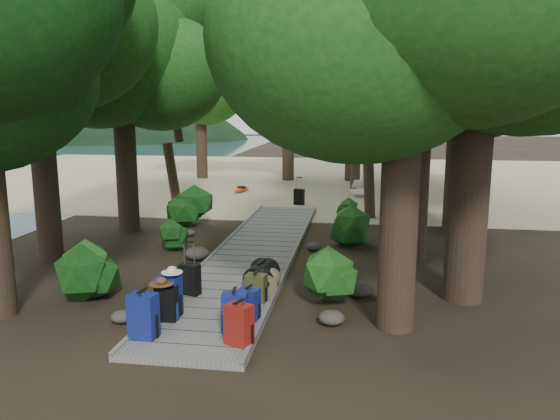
% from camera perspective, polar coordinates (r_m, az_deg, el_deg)
% --- Properties ---
extents(ground, '(120.00, 120.00, 0.00)m').
position_cam_1_polar(ground, '(12.70, -3.41, -5.93)').
color(ground, '#312518').
rests_on(ground, ground).
extents(sand_beach, '(40.00, 22.00, 0.02)m').
position_cam_1_polar(sand_beach, '(28.25, 3.29, 3.37)').
color(sand_beach, tan).
rests_on(sand_beach, ground).
extents(distant_hill, '(32.00, 16.00, 12.00)m').
position_cam_1_polar(distant_hill, '(73.56, -27.04, 6.78)').
color(distant_hill, black).
rests_on(distant_hill, ground).
extents(boardwalk, '(2.00, 12.00, 0.12)m').
position_cam_1_polar(boardwalk, '(13.63, -2.55, -4.49)').
color(boardwalk, slate).
rests_on(boardwalk, ground).
extents(backpack_left_a, '(0.45, 0.34, 0.78)m').
position_cam_1_polar(backpack_left_a, '(8.80, -14.10, -10.44)').
color(backpack_left_a, navy).
rests_on(backpack_left_a, boardwalk).
extents(backpack_left_b, '(0.35, 0.25, 0.64)m').
position_cam_1_polar(backpack_left_b, '(9.41, -11.75, -9.36)').
color(backpack_left_b, black).
rests_on(backpack_left_b, boardwalk).
extents(backpack_left_c, '(0.44, 0.33, 0.76)m').
position_cam_1_polar(backpack_left_c, '(9.60, -11.57, -8.59)').
color(backpack_left_c, navy).
rests_on(backpack_left_c, boardwalk).
extents(backpack_left_d, '(0.44, 0.37, 0.58)m').
position_cam_1_polar(backpack_left_d, '(10.68, -9.48, -7.01)').
color(backpack_left_d, navy).
rests_on(backpack_left_d, boardwalk).
extents(backpack_right_a, '(0.46, 0.41, 0.69)m').
position_cam_1_polar(backpack_right_a, '(8.36, -4.31, -11.62)').
color(backpack_right_a, maroon).
rests_on(backpack_right_a, boardwalk).
extents(backpack_right_b, '(0.42, 0.31, 0.71)m').
position_cam_1_polar(backpack_right_b, '(8.81, -4.77, -10.39)').
color(backpack_right_b, navy).
rests_on(backpack_right_b, boardwalk).
extents(backpack_right_c, '(0.39, 0.33, 0.58)m').
position_cam_1_polar(backpack_right_c, '(9.31, -3.27, -9.60)').
color(backpack_right_c, navy).
rests_on(backpack_right_c, boardwalk).
extents(backpack_right_d, '(0.40, 0.31, 0.56)m').
position_cam_1_polar(backpack_right_d, '(10.10, -2.53, -7.97)').
color(backpack_right_d, '#40411E').
rests_on(backpack_right_d, boardwalk).
extents(duffel_right_khaki, '(0.64, 0.73, 0.41)m').
position_cam_1_polar(duffel_right_khaki, '(10.60, -1.91, -7.49)').
color(duffel_right_khaki, brown).
rests_on(duffel_right_khaki, boardwalk).
extents(duffel_right_black, '(0.64, 0.87, 0.49)m').
position_cam_1_polar(duffel_right_black, '(10.87, -1.92, -6.79)').
color(duffel_right_black, black).
rests_on(duffel_right_black, boardwalk).
extents(suitcase_on_boardwalk, '(0.42, 0.30, 0.59)m').
position_cam_1_polar(suitcase_on_boardwalk, '(10.58, -9.39, -7.16)').
color(suitcase_on_boardwalk, black).
rests_on(suitcase_on_boardwalk, boardwalk).
extents(lone_suitcase_on_sand, '(0.41, 0.29, 0.59)m').
position_cam_1_polar(lone_suitcase_on_sand, '(20.44, 2.01, 1.39)').
color(lone_suitcase_on_sand, black).
rests_on(lone_suitcase_on_sand, sand_beach).
extents(hat_brown, '(0.41, 0.41, 0.12)m').
position_cam_1_polar(hat_brown, '(9.27, -12.32, -7.19)').
color(hat_brown, '#51351E').
rests_on(hat_brown, backpack_left_b).
extents(hat_white, '(0.36, 0.36, 0.12)m').
position_cam_1_polar(hat_white, '(9.45, -11.24, -6.09)').
color(hat_white, silver).
rests_on(hat_white, backpack_left_c).
extents(kayak, '(1.18, 3.19, 0.31)m').
position_cam_1_polar(kayak, '(23.57, -4.03, 2.29)').
color(kayak, red).
rests_on(kayak, sand_beach).
extents(sun_lounger, '(1.00, 1.93, 0.59)m').
position_cam_1_polar(sun_lounger, '(22.66, 8.33, 2.22)').
color(sun_lounger, silver).
rests_on(sun_lounger, sand_beach).
extents(tree_right_a, '(5.30, 5.30, 8.83)m').
position_cam_1_polar(tree_right_a, '(8.86, 13.00, 15.50)').
color(tree_right_a, black).
rests_on(tree_right_a, ground).
extents(tree_right_b, '(5.96, 5.96, 10.65)m').
position_cam_1_polar(tree_right_b, '(10.72, 20.24, 19.15)').
color(tree_right_b, black).
rests_on(tree_right_b, ground).
extents(tree_right_c, '(5.23, 5.23, 9.05)m').
position_cam_1_polar(tree_right_c, '(13.28, 14.53, 14.24)').
color(tree_right_c, black).
rests_on(tree_right_c, ground).
extents(tree_right_d, '(6.39, 6.39, 11.72)m').
position_cam_1_polar(tree_right_d, '(16.75, 19.10, 17.80)').
color(tree_right_d, black).
rests_on(tree_right_d, ground).
extents(tree_right_e, '(5.06, 5.06, 9.12)m').
position_cam_1_polar(tree_right_e, '(19.11, 14.30, 13.19)').
color(tree_right_e, black).
rests_on(tree_right_e, ground).
extents(tree_right_f, '(5.09, 5.09, 9.08)m').
position_cam_1_polar(tree_right_f, '(21.90, 20.24, 12.47)').
color(tree_right_f, black).
rests_on(tree_right_f, ground).
extents(tree_left_b, '(4.58, 4.58, 8.24)m').
position_cam_1_polar(tree_left_b, '(13.93, -23.99, 11.83)').
color(tree_left_b, black).
rests_on(tree_left_b, ground).
extents(tree_left_c, '(5.09, 5.09, 8.85)m').
position_cam_1_polar(tree_left_c, '(16.57, -16.20, 13.05)').
color(tree_left_c, black).
rests_on(tree_left_c, ground).
extents(tree_back_a, '(4.83, 4.83, 8.35)m').
position_cam_1_polar(tree_back_a, '(27.19, 0.87, 11.90)').
color(tree_back_a, black).
rests_on(tree_back_a, ground).
extents(tree_back_b, '(6.08, 6.08, 10.85)m').
position_cam_1_polar(tree_back_b, '(27.27, 7.84, 14.42)').
color(tree_back_b, black).
rests_on(tree_back_b, ground).
extents(tree_back_c, '(5.16, 5.16, 9.28)m').
position_cam_1_polar(tree_back_c, '(27.44, 14.67, 12.52)').
color(tree_back_c, black).
rests_on(tree_back_c, ground).
extents(tree_back_d, '(4.75, 4.75, 7.92)m').
position_cam_1_polar(tree_back_d, '(28.18, -8.32, 11.31)').
color(tree_back_d, black).
rests_on(tree_back_d, ground).
extents(palm_right_a, '(4.88, 4.88, 8.32)m').
position_cam_1_polar(palm_right_a, '(18.29, 10.24, 12.22)').
color(palm_right_a, '#113D13').
rests_on(palm_right_a, ground).
extents(palm_right_b, '(4.28, 4.28, 8.27)m').
position_cam_1_polar(palm_right_b, '(23.60, 13.81, 11.66)').
color(palm_right_b, '#113D13').
rests_on(palm_right_b, ground).
extents(palm_right_c, '(3.88, 3.88, 6.17)m').
position_cam_1_polar(palm_right_c, '(24.35, 8.34, 9.35)').
color(palm_right_c, '#113D13').
rests_on(palm_right_c, ground).
extents(palm_left_a, '(4.62, 4.62, 7.35)m').
position_cam_1_polar(palm_left_a, '(19.24, -11.79, 10.64)').
color(palm_left_a, '#113D13').
rests_on(palm_left_a, ground).
extents(rock_left_a, '(0.39, 0.35, 0.21)m').
position_cam_1_polar(rock_left_a, '(9.88, -16.16, -10.67)').
color(rock_left_a, '#4C473F').
rests_on(rock_left_a, ground).
extents(rock_left_b, '(0.34, 0.31, 0.19)m').
position_cam_1_polar(rock_left_b, '(11.69, -19.02, -7.52)').
color(rock_left_b, '#4C473F').
rests_on(rock_left_b, ground).
extents(rock_left_c, '(0.58, 0.52, 0.32)m').
position_cam_1_polar(rock_left_c, '(13.32, -8.64, -4.51)').
color(rock_left_c, '#4C473F').
rests_on(rock_left_c, ground).
extents(rock_left_d, '(0.34, 0.30, 0.18)m').
position_cam_1_polar(rock_left_d, '(15.79, -9.44, -2.38)').
color(rock_left_d, '#4C473F').
rests_on(rock_left_d, ground).
extents(rock_right_a, '(0.45, 0.40, 0.25)m').
position_cam_1_polar(rock_right_a, '(9.46, 5.39, -11.14)').
color(rock_right_a, '#4C473F').
rests_on(rock_right_a, ground).
extents(rock_right_b, '(0.55, 0.50, 0.30)m').
position_cam_1_polar(rock_right_b, '(10.84, 8.25, -8.15)').
color(rock_right_b, '#4C473F').
rests_on(rock_right_b, ground).
extents(rock_right_c, '(0.36, 0.33, 0.20)m').
position_cam_1_polar(rock_right_c, '(14.08, 3.54, -3.83)').
color(rock_right_c, '#4C473F').
rests_on(rock_right_c, ground).
extents(shrub_left_a, '(1.25, 1.25, 1.12)m').
position_cam_1_polar(shrub_left_a, '(10.98, -19.51, -6.19)').
color(shrub_left_a, '#144316').
rests_on(shrub_left_a, ground).
extents(shrub_left_b, '(0.84, 0.84, 0.76)m').
position_cam_1_polar(shrub_left_b, '(14.24, -11.56, -2.70)').
color(shrub_left_b, '#144316').
rests_on(shrub_left_b, ground).
extents(shrub_left_c, '(1.35, 1.35, 1.21)m').
position_cam_1_polar(shrub_left_c, '(17.11, -9.64, 0.39)').
color(shrub_left_c, '#144316').
rests_on(shrub_left_c, ground).
extents(shrub_right_a, '(1.11, 1.11, 1.00)m').
position_cam_1_polar(shrub_right_a, '(10.24, 5.14, -7.17)').
color(shrub_right_a, '#144316').
rests_on(shrub_right_a, ground).
extents(shrub_right_b, '(1.17, 1.17, 1.06)m').
position_cam_1_polar(shrub_right_b, '(14.64, 7.83, -1.62)').
color(shrub_right_b, '#144316').
rests_on(shrub_right_b, ground).
extents(shrub_right_c, '(0.75, 0.75, 0.68)m').
position_cam_1_polar(shrub_right_c, '(17.47, 7.41, -0.23)').
color(shrub_right_c, '#144316').
rests_on(shrub_right_c, ground).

